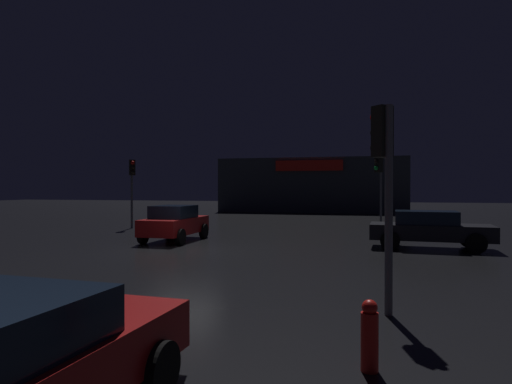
{
  "coord_description": "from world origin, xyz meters",
  "views": [
    {
      "loc": [
        6.4,
        -14.96,
        2.3
      ],
      "look_at": [
        1.76,
        3.79,
        2.13
      ],
      "focal_mm": 30.9,
      "sensor_mm": 36.0,
      "label": 1
    }
  ],
  "objects_px": {
    "traffic_signal_opposite": "(132,178)",
    "traffic_signal_cross_left": "(379,170)",
    "store_building": "(315,185)",
    "traffic_signal_main": "(384,165)",
    "car_crossing": "(175,223)",
    "fire_hydrant": "(370,336)",
    "car_far": "(429,229)"
  },
  "relations": [
    {
      "from": "traffic_signal_cross_left",
      "to": "fire_hydrant",
      "type": "bearing_deg",
      "value": -92.09
    },
    {
      "from": "traffic_signal_main",
      "to": "car_far",
      "type": "distance_m",
      "value": 9.79
    },
    {
      "from": "traffic_signal_opposite",
      "to": "fire_hydrant",
      "type": "distance_m",
      "value": 21.53
    },
    {
      "from": "traffic_signal_cross_left",
      "to": "fire_hydrant",
      "type": "relative_size",
      "value": 4.53
    },
    {
      "from": "fire_hydrant",
      "to": "car_crossing",
      "type": "bearing_deg",
      "value": 123.97
    },
    {
      "from": "store_building",
      "to": "traffic_signal_cross_left",
      "type": "relative_size",
      "value": 4.35
    },
    {
      "from": "traffic_signal_opposite",
      "to": "store_building",
      "type": "bearing_deg",
      "value": 70.77
    },
    {
      "from": "store_building",
      "to": "fire_hydrant",
      "type": "bearing_deg",
      "value": -82.72
    },
    {
      "from": "car_far",
      "to": "car_crossing",
      "type": "xyz_separation_m",
      "value": [
        -10.38,
        -0.06,
        0.04
      ]
    },
    {
      "from": "car_crossing",
      "to": "traffic_signal_cross_left",
      "type": "bearing_deg",
      "value": 25.81
    },
    {
      "from": "car_crossing",
      "to": "fire_hydrant",
      "type": "relative_size",
      "value": 4.28
    },
    {
      "from": "store_building",
      "to": "traffic_signal_opposite",
      "type": "distance_m",
      "value": 24.01
    },
    {
      "from": "traffic_signal_cross_left",
      "to": "car_crossing",
      "type": "xyz_separation_m",
      "value": [
        -8.67,
        -4.19,
        -2.35
      ]
    },
    {
      "from": "store_building",
      "to": "traffic_signal_opposite",
      "type": "relative_size",
      "value": 4.53
    },
    {
      "from": "traffic_signal_main",
      "to": "car_far",
      "type": "xyz_separation_m",
      "value": [
        2.03,
        9.37,
        -1.96
      ]
    },
    {
      "from": "store_building",
      "to": "traffic_signal_main",
      "type": "relative_size",
      "value": 4.67
    },
    {
      "from": "traffic_signal_main",
      "to": "car_crossing",
      "type": "height_order",
      "value": "traffic_signal_main"
    },
    {
      "from": "traffic_signal_cross_left",
      "to": "fire_hydrant",
      "type": "xyz_separation_m",
      "value": [
        -0.59,
        -16.18,
        -2.71
      ]
    },
    {
      "from": "traffic_signal_opposite",
      "to": "traffic_signal_cross_left",
      "type": "height_order",
      "value": "traffic_signal_cross_left"
    },
    {
      "from": "traffic_signal_main",
      "to": "fire_hydrant",
      "type": "bearing_deg",
      "value": -95.93
    },
    {
      "from": "traffic_signal_main",
      "to": "traffic_signal_cross_left",
      "type": "relative_size",
      "value": 0.93
    },
    {
      "from": "traffic_signal_main",
      "to": "traffic_signal_opposite",
      "type": "height_order",
      "value": "traffic_signal_opposite"
    },
    {
      "from": "traffic_signal_main",
      "to": "car_crossing",
      "type": "distance_m",
      "value": 12.66
    },
    {
      "from": "store_building",
      "to": "fire_hydrant",
      "type": "distance_m",
      "value": 40.05
    },
    {
      "from": "traffic_signal_cross_left",
      "to": "car_far",
      "type": "bearing_deg",
      "value": -67.45
    },
    {
      "from": "car_far",
      "to": "fire_hydrant",
      "type": "xyz_separation_m",
      "value": [
        -2.3,
        -12.05,
        -0.32
      ]
    },
    {
      "from": "store_building",
      "to": "traffic_signal_opposite",
      "type": "bearing_deg",
      "value": -109.23
    },
    {
      "from": "car_crossing",
      "to": "fire_hydrant",
      "type": "xyz_separation_m",
      "value": [
        8.08,
        -11.99,
        -0.35
      ]
    },
    {
      "from": "car_far",
      "to": "traffic_signal_main",
      "type": "bearing_deg",
      "value": -102.2
    },
    {
      "from": "traffic_signal_main",
      "to": "car_far",
      "type": "bearing_deg",
      "value": 77.8
    },
    {
      "from": "store_building",
      "to": "traffic_signal_cross_left",
      "type": "bearing_deg",
      "value": -76.46
    },
    {
      "from": "traffic_signal_opposite",
      "to": "traffic_signal_cross_left",
      "type": "bearing_deg",
      "value": -3.47
    }
  ]
}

